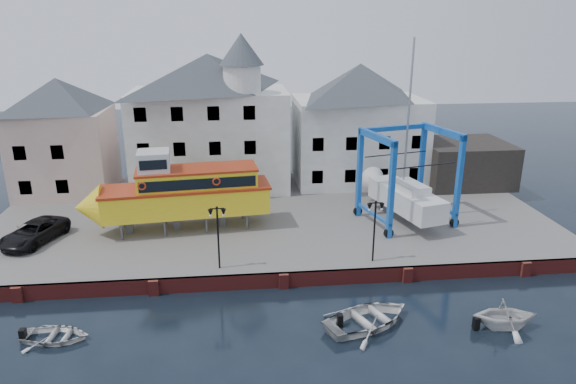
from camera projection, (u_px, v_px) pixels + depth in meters
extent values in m
plane|color=black|center=(284.00, 288.00, 32.36)|extent=(140.00, 140.00, 0.00)
cube|color=slate|center=(271.00, 217.00, 42.57)|extent=(44.00, 22.00, 1.00)
cube|color=maroon|center=(283.00, 280.00, 32.32)|extent=(44.00, 0.25, 1.00)
cube|color=maroon|center=(17.00, 295.00, 30.60)|extent=(0.60, 0.36, 1.00)
cube|color=maroon|center=(154.00, 288.00, 31.38)|extent=(0.60, 0.36, 1.00)
cube|color=maroon|center=(284.00, 281.00, 32.16)|extent=(0.60, 0.36, 1.00)
cube|color=maroon|center=(408.00, 275.00, 32.94)|extent=(0.60, 0.36, 1.00)
cube|color=maroon|center=(526.00, 269.00, 33.72)|extent=(0.60, 0.36, 1.00)
cube|color=beige|center=(65.00, 152.00, 46.04)|extent=(8.00, 7.00, 7.50)
pyramid|color=#3D4449|center=(57.00, 94.00, 44.39)|extent=(8.00, 7.00, 2.80)
cube|color=black|center=(26.00, 188.00, 43.23)|extent=(1.00, 0.08, 1.20)
cube|color=black|center=(62.00, 186.00, 43.52)|extent=(1.00, 0.08, 1.20)
cube|color=black|center=(20.00, 153.00, 42.27)|extent=(1.00, 0.08, 1.20)
cube|color=black|center=(57.00, 152.00, 42.56)|extent=(1.00, 0.08, 1.20)
cube|color=beige|center=(211.00, 139.00, 47.54)|extent=(14.00, 8.00, 9.00)
pyramid|color=#3D4449|center=(208.00, 72.00, 45.58)|extent=(14.00, 8.00, 3.20)
cube|color=black|center=(147.00, 184.00, 44.20)|extent=(1.00, 0.08, 1.20)
cube|color=black|center=(182.00, 183.00, 44.50)|extent=(1.00, 0.08, 1.20)
cube|color=black|center=(217.00, 182.00, 44.79)|extent=(1.00, 0.08, 1.20)
cube|color=black|center=(251.00, 181.00, 45.08)|extent=(1.00, 0.08, 1.20)
cube|color=black|center=(143.00, 150.00, 43.24)|extent=(1.00, 0.08, 1.20)
cube|color=black|center=(179.00, 149.00, 43.53)|extent=(1.00, 0.08, 1.20)
cube|color=black|center=(215.00, 148.00, 43.83)|extent=(1.00, 0.08, 1.20)
cube|color=black|center=(250.00, 147.00, 44.12)|extent=(1.00, 0.08, 1.20)
cube|color=black|center=(140.00, 115.00, 42.28)|extent=(1.00, 0.08, 1.20)
cube|color=black|center=(177.00, 114.00, 42.57)|extent=(1.00, 0.08, 1.20)
cube|color=black|center=(213.00, 113.00, 42.86)|extent=(1.00, 0.08, 1.20)
cube|color=black|center=(249.00, 113.00, 43.16)|extent=(1.00, 0.08, 1.20)
cylinder|color=beige|center=(242.00, 79.00, 43.74)|extent=(3.20, 3.20, 2.40)
cone|color=#3D4449|center=(241.00, 49.00, 42.94)|extent=(3.80, 3.80, 2.60)
cube|color=beige|center=(357.00, 140.00, 49.54)|extent=(12.00, 8.00, 8.00)
pyramid|color=#3D4449|center=(360.00, 81.00, 47.74)|extent=(12.00, 8.00, 3.20)
cube|color=black|center=(317.00, 177.00, 46.14)|extent=(1.00, 0.08, 1.20)
cube|color=black|center=(350.00, 176.00, 46.43)|extent=(1.00, 0.08, 1.20)
cube|color=black|center=(382.00, 175.00, 46.72)|extent=(1.00, 0.08, 1.20)
cube|color=black|center=(414.00, 174.00, 47.02)|extent=(1.00, 0.08, 1.20)
cube|color=black|center=(318.00, 144.00, 45.17)|extent=(1.00, 0.08, 1.20)
cube|color=black|center=(351.00, 144.00, 45.47)|extent=(1.00, 0.08, 1.20)
cube|color=black|center=(384.00, 143.00, 45.76)|extent=(1.00, 0.08, 1.20)
cube|color=black|center=(417.00, 142.00, 46.05)|extent=(1.00, 0.08, 1.20)
cube|color=black|center=(463.00, 162.00, 49.27)|extent=(8.00, 7.00, 4.00)
cylinder|color=black|center=(218.00, 239.00, 32.14)|extent=(0.12, 0.12, 4.00)
cube|color=black|center=(217.00, 209.00, 31.48)|extent=(0.90, 0.06, 0.06)
sphere|color=black|center=(217.00, 208.00, 31.46)|extent=(0.16, 0.16, 0.16)
cone|color=black|center=(210.00, 213.00, 31.53)|extent=(0.32, 0.32, 0.45)
sphere|color=silver|center=(211.00, 216.00, 31.59)|extent=(0.18, 0.18, 0.18)
cone|color=black|center=(224.00, 212.00, 31.61)|extent=(0.32, 0.32, 0.45)
sphere|color=silver|center=(224.00, 215.00, 31.67)|extent=(0.18, 0.18, 0.18)
cylinder|color=black|center=(374.00, 233.00, 33.12)|extent=(0.12, 0.12, 4.00)
cube|color=black|center=(376.00, 203.00, 32.46)|extent=(0.90, 0.06, 0.06)
sphere|color=black|center=(376.00, 202.00, 32.44)|extent=(0.16, 0.16, 0.16)
cone|color=black|center=(369.00, 207.00, 32.51)|extent=(0.32, 0.32, 0.45)
sphere|color=silver|center=(369.00, 210.00, 32.56)|extent=(0.18, 0.18, 0.18)
cone|color=black|center=(382.00, 207.00, 32.59)|extent=(0.32, 0.32, 0.45)
sphere|color=silver|center=(382.00, 209.00, 32.64)|extent=(0.18, 0.18, 0.18)
cylinder|color=#59595E|center=(122.00, 231.00, 36.76)|extent=(0.22, 0.22, 1.29)
cylinder|color=#59595E|center=(125.00, 219.00, 39.00)|extent=(0.22, 0.22, 1.29)
cylinder|color=#59595E|center=(165.00, 228.00, 37.35)|extent=(0.22, 0.22, 1.29)
cylinder|color=#59595E|center=(165.00, 216.00, 39.59)|extent=(0.22, 0.22, 1.29)
cylinder|color=#59595E|center=(206.00, 225.00, 37.94)|extent=(0.22, 0.22, 1.29)
cylinder|color=#59595E|center=(205.00, 213.00, 40.18)|extent=(0.22, 0.22, 1.29)
cylinder|color=#59595E|center=(247.00, 222.00, 38.54)|extent=(0.22, 0.22, 1.29)
cylinder|color=#59595E|center=(243.00, 210.00, 40.77)|extent=(0.22, 0.22, 1.29)
cube|color=#59595E|center=(129.00, 225.00, 37.96)|extent=(0.56, 0.48, 1.29)
cube|color=#59595E|center=(177.00, 221.00, 38.64)|extent=(0.56, 0.48, 1.29)
cube|color=#59595E|center=(222.00, 218.00, 39.32)|extent=(0.56, 0.48, 1.29)
cube|color=yellow|center=(187.00, 200.00, 38.30)|extent=(12.34, 4.53, 1.90)
cone|color=yellow|center=(88.00, 207.00, 36.93)|extent=(2.23, 3.46, 3.27)
cube|color=#A22D11|center=(186.00, 187.00, 37.96)|extent=(12.61, 4.69, 0.19)
cube|color=yellow|center=(197.00, 179.00, 37.94)|extent=(8.88, 3.82, 1.38)
cube|color=black|center=(198.00, 184.00, 36.54)|extent=(8.23, 0.93, 0.78)
cube|color=black|center=(196.00, 173.00, 39.31)|extent=(8.23, 0.93, 0.78)
cube|color=#A22D11|center=(197.00, 169.00, 37.69)|extent=(9.06, 3.93, 0.16)
cube|color=silver|center=(154.00, 162.00, 36.88)|extent=(2.46, 2.46, 1.57)
cube|color=black|center=(153.00, 165.00, 35.79)|extent=(1.88, 0.26, 0.69)
torus|color=#A22D11|center=(142.00, 186.00, 35.69)|extent=(0.61, 0.18, 0.60)
torus|color=#A22D11|center=(216.00, 182.00, 36.71)|extent=(0.61, 0.18, 0.60)
cube|color=#0F3CA5|center=(391.00, 191.00, 36.18)|extent=(0.44, 0.44, 7.14)
cylinder|color=black|center=(389.00, 233.00, 37.21)|extent=(0.76, 0.43, 0.71)
cube|color=#0F3CA5|center=(359.00, 173.00, 40.38)|extent=(0.44, 0.44, 7.14)
cylinder|color=black|center=(358.00, 211.00, 41.41)|extent=(0.76, 0.43, 0.71)
cube|color=#0F3CA5|center=(459.00, 182.00, 38.10)|extent=(0.44, 0.44, 7.14)
cylinder|color=black|center=(454.00, 222.00, 39.13)|extent=(0.76, 0.43, 0.71)
cube|color=#0F3CA5|center=(421.00, 166.00, 42.31)|extent=(0.44, 0.44, 7.14)
cylinder|color=black|center=(418.00, 203.00, 43.34)|extent=(0.76, 0.43, 0.71)
cube|color=#0F3CA5|center=(377.00, 137.00, 37.19)|extent=(1.64, 5.02, 0.50)
cube|color=#0F3CA5|center=(373.00, 214.00, 39.10)|extent=(1.54, 5.00, 0.21)
cube|color=#0F3CA5|center=(443.00, 131.00, 39.12)|extent=(1.64, 5.02, 0.50)
cube|color=#0F3CA5|center=(436.00, 204.00, 41.02)|extent=(1.54, 5.00, 0.21)
cube|color=#0F3CA5|center=(394.00, 128.00, 40.25)|extent=(6.01, 1.90, 0.36)
cube|color=silver|center=(406.00, 199.00, 39.80)|extent=(4.22, 8.00, 1.63)
cone|color=silver|center=(376.00, 182.00, 43.82)|extent=(2.68, 2.18, 2.35)
cube|color=#59595E|center=(405.00, 213.00, 40.17)|extent=(0.70, 1.84, 0.71)
cube|color=silver|center=(411.00, 187.00, 38.99)|extent=(2.36, 3.38, 0.61)
cylinder|color=#99999E|center=(409.00, 116.00, 38.19)|extent=(0.20, 0.20, 11.22)
cube|color=black|center=(423.00, 166.00, 37.16)|extent=(5.37, 1.52, 0.05)
cube|color=black|center=(396.00, 154.00, 40.41)|extent=(5.37, 1.52, 0.05)
imported|color=black|center=(34.00, 232.00, 36.37)|extent=(4.22, 5.89, 1.49)
imported|color=silver|center=(368.00, 325.00, 28.46)|extent=(6.28, 5.48, 1.09)
imported|color=silver|center=(503.00, 328.00, 28.19)|extent=(3.74, 3.30, 1.85)
imported|color=silver|center=(56.00, 340.00, 27.13)|extent=(3.82, 2.94, 0.73)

